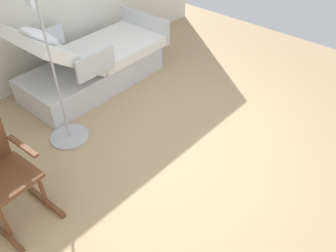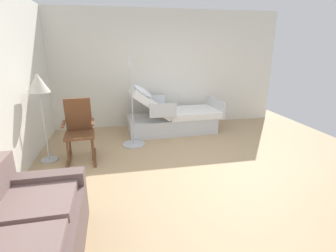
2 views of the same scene
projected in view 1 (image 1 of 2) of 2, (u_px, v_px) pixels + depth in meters
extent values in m
plane|color=tan|center=(204.00, 145.00, 3.83)|extent=(6.68, 6.68, 0.00)
cube|color=silver|center=(93.00, 74.00, 4.69)|extent=(0.94, 1.96, 0.35)
cube|color=white|center=(116.00, 45.00, 4.82)|extent=(0.95, 1.18, 0.14)
cube|color=white|center=(56.00, 52.00, 4.07)|extent=(0.94, 0.87, 0.67)
ellipsoid|color=white|center=(40.00, 36.00, 3.82)|extent=(0.36, 0.48, 0.40)
cube|color=silver|center=(96.00, 64.00, 3.97)|extent=(0.05, 0.56, 0.28)
cube|color=silver|center=(45.00, 40.00, 4.47)|extent=(0.05, 0.56, 0.28)
cube|color=silver|center=(144.00, 25.00, 5.10)|extent=(0.95, 0.08, 0.36)
cylinder|color=black|center=(63.00, 118.00, 4.12)|extent=(0.10, 0.10, 0.10)
cylinder|color=black|center=(30.00, 97.00, 4.48)|extent=(0.10, 0.10, 0.10)
cylinder|color=black|center=(151.00, 68.00, 5.06)|extent=(0.10, 0.10, 0.10)
cylinder|color=black|center=(118.00, 53.00, 5.42)|extent=(0.10, 0.10, 0.10)
cube|color=brown|center=(39.00, 195.00, 3.23)|extent=(0.76, 0.09, 0.05)
cylinder|color=brown|center=(43.00, 191.00, 2.99)|extent=(0.04, 0.04, 0.40)
cylinder|color=brown|center=(3.00, 220.00, 2.76)|extent=(0.04, 0.04, 0.40)
cylinder|color=brown|center=(19.00, 172.00, 3.16)|extent=(0.04, 0.04, 0.40)
cube|color=brown|center=(4.00, 179.00, 2.83)|extent=(0.49, 0.51, 0.04)
cube|color=brown|center=(23.00, 146.00, 2.82)|extent=(0.39, 0.07, 0.03)
cylinder|color=#B2B5BA|center=(70.00, 137.00, 3.91)|extent=(0.44, 0.44, 0.03)
cylinder|color=#B2B5BA|center=(54.00, 73.00, 3.37)|extent=(0.02, 0.02, 1.65)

